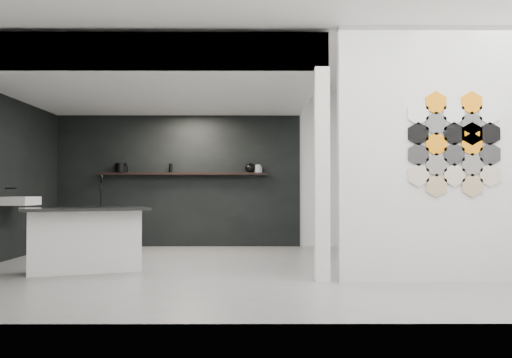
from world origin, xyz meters
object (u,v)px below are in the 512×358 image
at_px(kettle, 250,168).
at_px(glass_vase, 258,169).
at_px(utensil_cup, 125,170).
at_px(glass_bowl, 258,170).
at_px(partition_panel, 449,154).
at_px(kitchen_island, 84,239).
at_px(wall_basin, 19,201).
at_px(stockpot, 121,168).
at_px(bottle_dark, 171,168).

height_order(kettle, glass_vase, kettle).
height_order(kettle, utensil_cup, kettle).
bearing_deg(glass_bowl, glass_vase, 0.00).
bearing_deg(kettle, glass_vase, -17.71).
bearing_deg(partition_panel, glass_bowl, 118.23).
bearing_deg(glass_bowl, kitchen_island, -124.56).
bearing_deg(kitchen_island, partition_panel, -31.60).
height_order(partition_panel, wall_basin, partition_panel).
distance_m(wall_basin, kettle, 3.89).
bearing_deg(utensil_cup, kitchen_island, -86.17).
distance_m(stockpot, bottle_dark, 0.89).
bearing_deg(kitchen_island, wall_basin, 117.56).
height_order(wall_basin, kettle, kettle).
distance_m(stockpot, utensil_cup, 0.09).
bearing_deg(glass_vase, wall_basin, -148.65).
distance_m(kitchen_island, kettle, 3.85).
xyz_separation_m(kettle, glass_vase, (0.14, 0.00, -0.01)).
distance_m(partition_panel, glass_vase, 4.39).
relative_size(kettle, glass_bowl, 1.34).
relative_size(kitchen_island, stockpot, 7.98).
distance_m(glass_vase, bottle_dark, 1.56).
height_order(partition_panel, utensil_cup, partition_panel).
bearing_deg(stockpot, wall_basin, -114.61).
height_order(kitchen_island, glass_bowl, glass_bowl).
relative_size(partition_panel, wall_basin, 4.67).
bearing_deg(bottle_dark, utensil_cup, 180.00).
xyz_separation_m(wall_basin, stockpot, (0.95, 2.07, 0.55)).
height_order(wall_basin, glass_bowl, glass_bowl).
distance_m(partition_panel, bottle_dark, 5.30).
distance_m(wall_basin, stockpot, 2.34).
xyz_separation_m(bottle_dark, utensil_cup, (-0.81, 0.00, -0.03)).
xyz_separation_m(wall_basin, utensil_cup, (1.03, 2.07, 0.52)).
bearing_deg(kitchen_island, glass_bowl, 33.72).
xyz_separation_m(partition_panel, utensil_cup, (-4.44, 3.87, -0.03)).
xyz_separation_m(partition_panel, kitchen_island, (-4.23, 0.74, -1.00)).
xyz_separation_m(stockpot, bottle_dark, (0.89, 0.00, -0.00)).
relative_size(glass_vase, bottle_dark, 0.87).
distance_m(partition_panel, utensil_cup, 5.89).
relative_size(kitchen_island, bottle_dark, 10.19).
relative_size(bottle_dark, utensil_cup, 1.48).
relative_size(wall_basin, kettle, 3.06).
relative_size(wall_basin, bottle_dark, 3.76).
distance_m(glass_bowl, glass_vase, 0.02).
xyz_separation_m(wall_basin, kettle, (3.25, 2.07, 0.55)).
xyz_separation_m(glass_vase, utensil_cup, (-2.36, 0.00, -0.02)).
bearing_deg(wall_basin, glass_vase, 31.35).
relative_size(stockpot, utensil_cup, 1.88).
distance_m(kitchen_island, bottle_dark, 3.34).
height_order(partition_panel, bottle_dark, partition_panel).
height_order(wall_basin, bottle_dark, bottle_dark).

